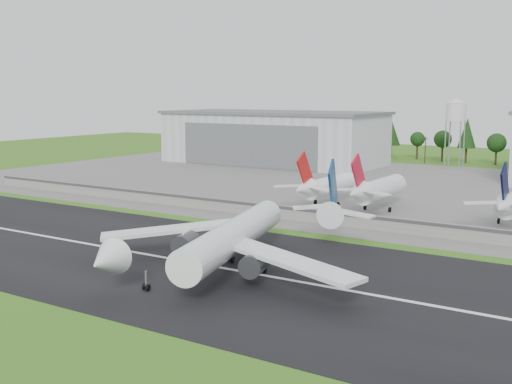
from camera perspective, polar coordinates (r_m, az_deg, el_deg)
The scene contains 12 objects.
ground at distance 110.25m, azimuth -7.39°, elevation -7.70°, with size 600.00×600.00×0.00m, color #3A6117.
runway at distance 117.74m, azimuth -4.24°, elevation -6.55°, with size 320.00×60.00×0.10m, color black.
runway_centerline at distance 117.73m, azimuth -4.24°, elevation -6.53°, with size 220.00×1.00×0.02m, color white.
apron at distance 214.24m, azimuth 13.71°, elevation 0.19°, with size 320.00×150.00×0.10m, color slate.
blast_fence at distance 154.71m, azimuth 5.81°, elevation -2.19°, with size 240.00×0.61×3.50m.
hangar_west at distance 287.59m, azimuth 1.54°, elevation 4.89°, with size 97.00×44.00×23.20m.
water_tower at distance 275.67m, azimuth 17.37°, elevation 7.02°, with size 8.40×8.40×29.40m.
utility_poles at distance 290.52m, azimuth 18.89°, elevation 2.15°, with size 230.00×3.00×12.00m, color black, non-canonical shape.
treeline at distance 305.03m, azimuth 19.57°, elevation 2.41°, with size 320.00×16.00×22.00m, color black, non-canonical shape.
main_airliner at distance 113.12m, azimuth -2.19°, elevation -4.64°, with size 55.13×58.31×18.17m.
parked_jet_red_a at distance 177.42m, azimuth 6.11°, elevation 0.55°, with size 7.36×31.29×16.38m.
parked_jet_red_b at distance 171.34m, azimuth 10.59°, elevation 0.23°, with size 7.36×31.29×16.60m.
Camera 1 is at (68.45, -80.62, 31.14)m, focal length 45.00 mm.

